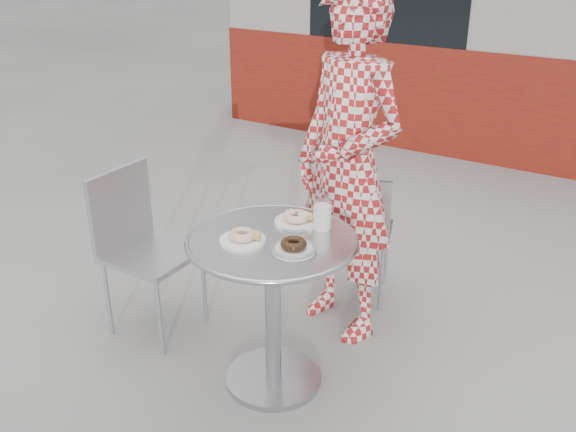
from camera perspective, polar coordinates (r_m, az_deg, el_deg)
The scene contains 9 objects.
ground at distance 3.18m, azimuth -0.62°, elevation -14.15°, with size 60.00×60.00×0.00m, color #A7A49F.
bistro_table at distance 2.85m, azimuth -1.39°, elevation -5.33°, with size 0.75×0.75×0.76m.
chair_far at distance 3.73m, azimuth 6.10°, elevation -3.65°, with size 0.48×0.48×0.78m.
chair_left at distance 3.47m, azimuth -11.82°, elevation -5.86°, with size 0.43×0.43×0.87m.
seated_person at distance 3.18m, azimuth 5.37°, elevation 4.32°, with size 0.66×0.43×1.80m, color maroon.
plate_far at distance 2.89m, azimuth 0.84°, elevation -0.25°, with size 0.20×0.20×0.05m.
plate_near at distance 2.73m, azimuth -3.99°, elevation -1.91°, with size 0.20×0.20×0.05m.
plate_checker at distance 2.65m, azimuth 0.50°, elevation -2.79°, with size 0.19×0.19×0.05m.
milk_cup at distance 2.82m, azimuth 3.05°, elevation 0.02°, with size 0.08×0.08×0.13m.
Camera 1 is at (1.38, -2.09, 1.97)m, focal length 40.00 mm.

